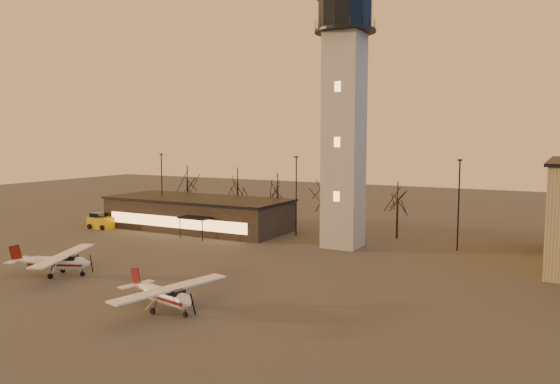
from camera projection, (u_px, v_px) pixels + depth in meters
name	position (u px, v px, depth m)	size (l,w,h in m)	color
ground	(175.00, 326.00, 36.36)	(220.00, 220.00, 0.00)	#3A3735
control_tower	(344.00, 103.00, 60.99)	(6.80, 6.80, 32.60)	#A2A09A
terminal	(198.00, 213.00, 74.53)	(25.40, 12.20, 4.30)	black
light_poles	(350.00, 199.00, 62.73)	(58.50, 12.25, 10.14)	black
tree_row	(276.00, 184.00, 76.53)	(37.20, 9.20, 8.80)	black
cessna_front	(168.00, 299.00, 39.26)	(7.75, 9.72, 2.68)	silver
cessna_rear	(61.00, 265.00, 49.42)	(8.25, 9.92, 2.83)	silver
service_cart	(100.00, 223.00, 75.01)	(3.49, 2.33, 2.15)	#C4990B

